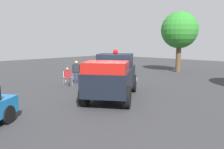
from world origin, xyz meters
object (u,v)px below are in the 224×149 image
at_px(vintage_fire_truck, 113,75).
at_px(spectator_seated, 68,76).
at_px(lawn_chair_by_car, 94,76).
at_px(lawn_chair_near_truck, 67,77).
at_px(spectator_standing, 77,71).
at_px(oak_tree_right, 179,30).

relative_size(vintage_fire_truck, spectator_seated, 4.79).
bearing_deg(lawn_chair_by_car, spectator_seated, -25.95).
height_order(lawn_chair_near_truck, lawn_chair_by_car, same).
height_order(vintage_fire_truck, spectator_standing, vintage_fire_truck).
distance_m(vintage_fire_truck, spectator_seated, 4.34).
bearing_deg(vintage_fire_truck, spectator_seated, -92.09).
distance_m(vintage_fire_truck, spectator_standing, 4.76).
bearing_deg(spectator_standing, oak_tree_right, 167.90).
xyz_separation_m(vintage_fire_truck, spectator_seated, (-0.16, -4.31, -0.50)).
bearing_deg(spectator_standing, vintage_fire_truck, 75.93).
xyz_separation_m(lawn_chair_near_truck, spectator_standing, (-0.95, -0.18, 0.37)).
bearing_deg(spectator_seated, oak_tree_right, 170.24).
height_order(lawn_chair_near_truck, spectator_standing, spectator_standing).
distance_m(lawn_chair_by_car, spectator_standing, 1.38).
bearing_deg(oak_tree_right, vintage_fire_truck, 10.29).
bearing_deg(spectator_seated, vintage_fire_truck, 87.91).
xyz_separation_m(lawn_chair_by_car, oak_tree_right, (-10.42, 1.26, 3.58)).
bearing_deg(oak_tree_right, spectator_standing, -12.10).
relative_size(lawn_chair_near_truck, spectator_standing, 0.61).
bearing_deg(lawn_chair_by_car, oak_tree_right, 173.11).
relative_size(vintage_fire_truck, oak_tree_right, 1.03).
xyz_separation_m(lawn_chair_by_car, spectator_standing, (0.70, -1.13, 0.37)).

